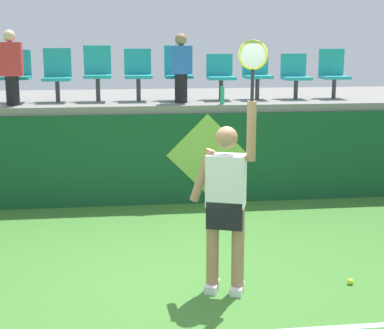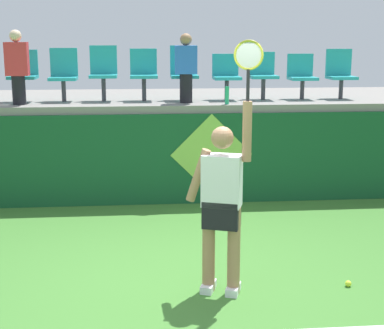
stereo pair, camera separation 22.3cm
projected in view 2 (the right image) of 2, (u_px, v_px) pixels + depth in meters
ground_plane at (185, 286)px, 6.17m from camera, size 40.00×40.00×0.00m
court_back_wall at (169, 159)px, 9.12m from camera, size 13.21×0.20×1.41m
spectator_platform at (164, 100)px, 10.36m from camera, size 13.21×2.98×0.12m
tennis_player at (222, 200)px, 5.82m from camera, size 0.72×0.37×2.53m
tennis_ball at (348, 284)px, 6.14m from camera, size 0.07×0.07×0.07m
water_bottle at (227, 95)px, 9.08m from camera, size 0.06×0.06×0.27m
stadium_chair_1 at (23, 73)px, 9.40m from camera, size 0.44×0.42×0.82m
stadium_chair_2 at (64, 73)px, 9.47m from camera, size 0.44×0.42×0.85m
stadium_chair_3 at (103, 70)px, 9.52m from camera, size 0.44×0.42×0.89m
stadium_chair_4 at (144, 72)px, 9.58m from camera, size 0.44×0.42×0.84m
stadium_chair_5 at (184, 71)px, 9.64m from camera, size 0.44×0.42×0.89m
stadium_chair_6 at (226, 74)px, 9.70m from camera, size 0.44×0.42×0.75m
stadium_chair_7 at (263, 73)px, 9.75m from camera, size 0.44×0.42×0.78m
stadium_chair_8 at (302, 74)px, 9.82m from camera, size 0.44×0.42×0.75m
stadium_chair_9 at (340, 72)px, 9.88m from camera, size 0.44×0.42×0.83m
spectator_0 at (17, 66)px, 8.94m from camera, size 0.34×0.20×1.13m
spectator_1 at (186, 67)px, 9.21m from camera, size 0.34×0.20×1.08m
wall_signage_mount at (211, 203)px, 9.22m from camera, size 1.27×0.01×1.41m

